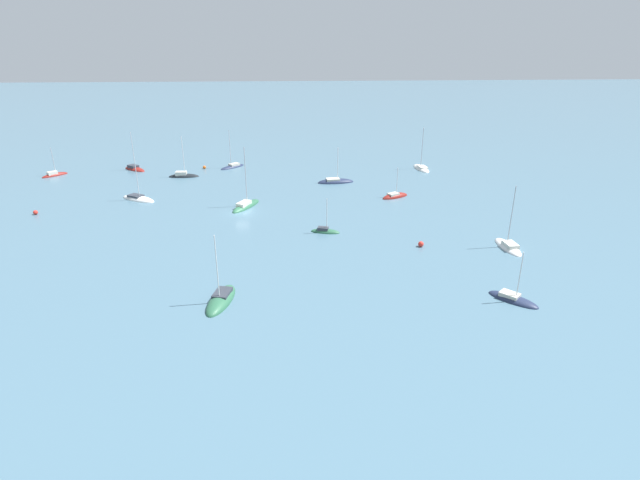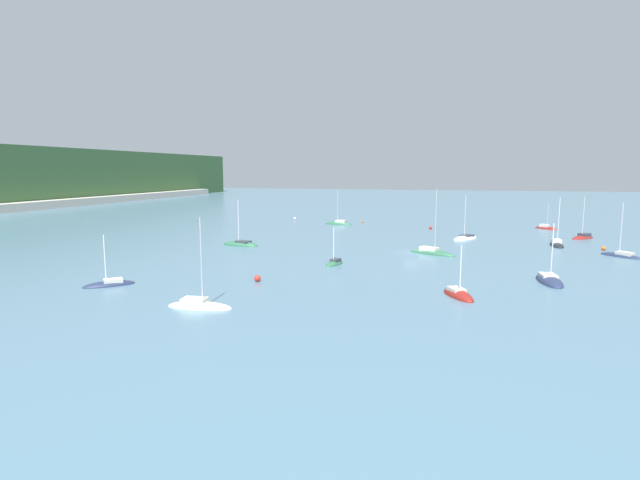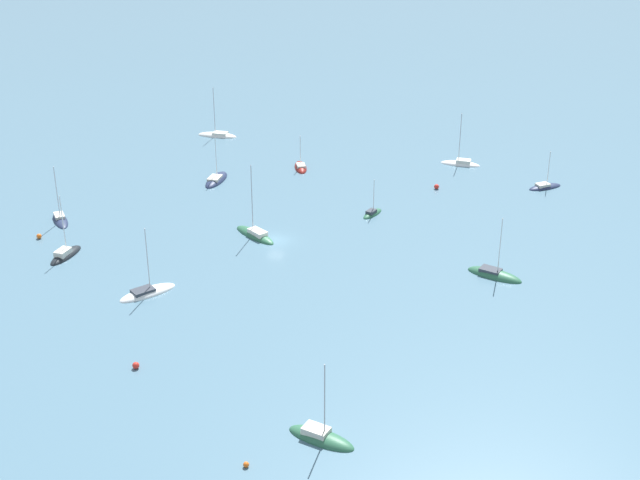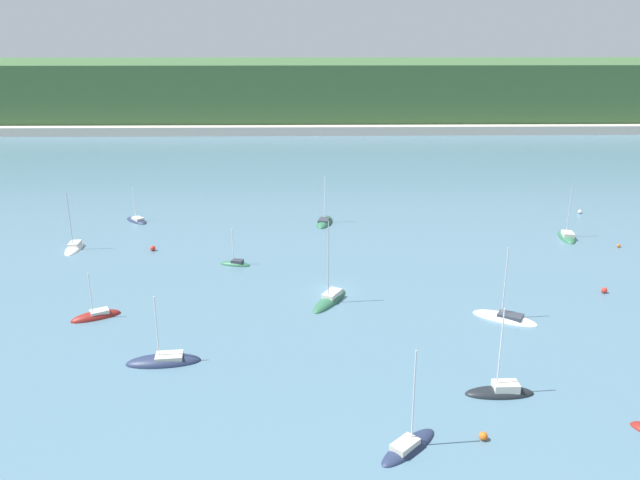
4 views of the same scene
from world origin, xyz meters
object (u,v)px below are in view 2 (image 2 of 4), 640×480
at_px(mooring_buoy_1, 363,221).
at_px(mooring_buoy_4, 604,248).
at_px(sailboat_11, 339,224).
at_px(sailboat_2, 432,253).
at_px(sailboat_7, 465,239).
at_px(sailboat_5, 199,306).
at_px(mooring_buoy_0, 295,219).
at_px(sailboat_13, 557,245).
at_px(sailboat_10, 583,238).
at_px(sailboat_4, 241,245).
at_px(sailboat_6, 549,282).
at_px(mooring_buoy_2, 431,228).
at_px(sailboat_12, 622,256).
at_px(sailboat_8, 458,296).
at_px(sailboat_0, 334,264).
at_px(sailboat_1, 546,228).
at_px(mooring_buoy_3, 257,278).
at_px(sailboat_3, 110,285).

bearing_deg(mooring_buoy_1, mooring_buoy_4, -125.62).
height_order(sailboat_11, mooring_buoy_4, sailboat_11).
relative_size(sailboat_2, sailboat_7, 1.20).
relative_size(sailboat_5, mooring_buoy_0, 13.52).
bearing_deg(sailboat_13, sailboat_10, 149.53).
xyz_separation_m(sailboat_4, sailboat_10, (29.72, -69.11, 0.05)).
bearing_deg(sailboat_4, sailboat_7, -141.10).
bearing_deg(sailboat_13, sailboat_7, -109.19).
bearing_deg(sailboat_6, sailboat_2, -145.37).
distance_m(sailboat_6, sailboat_10, 51.52).
relative_size(sailboat_11, mooring_buoy_2, 12.42).
height_order(sailboat_12, mooring_buoy_0, sailboat_12).
relative_size(sailboat_8, mooring_buoy_4, 8.91).
bearing_deg(mooring_buoy_2, mooring_buoy_0, 71.30).
bearing_deg(sailboat_6, mooring_buoy_2, -168.24).
relative_size(sailboat_0, sailboat_6, 0.75).
xyz_separation_m(sailboat_1, sailboat_5, (-90.63, 49.83, -0.01)).
distance_m(sailboat_2, sailboat_6, 25.25).
distance_m(sailboat_11, mooring_buoy_0, 18.41).
xyz_separation_m(sailboat_1, mooring_buoy_3, (-76.90, 48.52, 0.32)).
bearing_deg(sailboat_0, mooring_buoy_3, -11.75).
height_order(sailboat_0, sailboat_11, sailboat_11).
bearing_deg(sailboat_8, sailboat_1, 136.39).
xyz_separation_m(sailboat_5, mooring_buoy_4, (55.72, -54.40, 0.28)).
bearing_deg(sailboat_13, mooring_buoy_4, 62.48).
xyz_separation_m(sailboat_6, mooring_buoy_0, (72.25, 59.78, 0.33)).
distance_m(sailboat_5, sailboat_6, 46.24).
bearing_deg(mooring_buoy_2, sailboat_3, 153.52).
bearing_deg(sailboat_7, sailboat_4, -31.04).
bearing_deg(sailboat_3, mooring_buoy_4, 171.39).
distance_m(sailboat_13, mooring_buoy_3, 64.62).
height_order(sailboat_1, sailboat_2, sailboat_2).
xyz_separation_m(mooring_buoy_0, mooring_buoy_3, (-82.33, -21.45, 0.05)).
bearing_deg(sailboat_0, mooring_buoy_2, -178.78).
xyz_separation_m(sailboat_10, mooring_buoy_3, (-59.36, 53.37, 0.33)).
distance_m(sailboat_8, sailboat_10, 66.32).
height_order(sailboat_0, sailboat_5, sailboat_5).
xyz_separation_m(sailboat_0, mooring_buoy_1, (65.28, 7.25, 0.21)).
xyz_separation_m(sailboat_8, mooring_buoy_2, (69.59, 6.56, 0.36)).
distance_m(sailboat_7, sailboat_13, 18.45).
bearing_deg(sailboat_12, mooring_buoy_0, 13.28).
relative_size(sailboat_1, mooring_buoy_1, 12.03).
bearing_deg(sailboat_8, sailboat_11, 175.39).
bearing_deg(sailboat_6, mooring_buoy_4, 149.30).
relative_size(sailboat_0, mooring_buoy_0, 8.46).
height_order(sailboat_13, mooring_buoy_0, sailboat_13).
bearing_deg(sailboat_13, mooring_buoy_0, -119.19).
bearing_deg(sailboat_10, sailboat_2, -5.11).
height_order(mooring_buoy_2, mooring_buoy_3, mooring_buoy_3).
distance_m(sailboat_13, mooring_buoy_1, 57.01).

